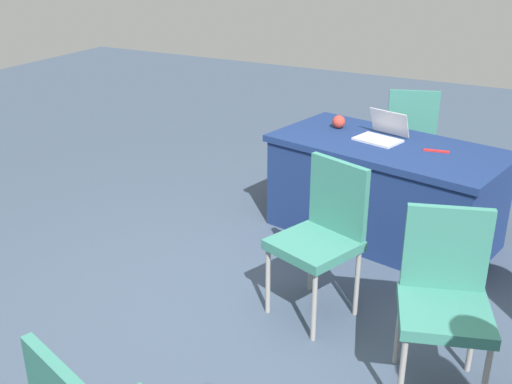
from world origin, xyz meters
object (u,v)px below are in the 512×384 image
(table_foreground, at_px, (384,190))
(chair_tucked_right, at_px, (410,133))
(yarn_ball, at_px, (339,122))
(chair_back_row, at_px, (445,293))
(scissors_red, at_px, (436,151))
(laptop_silver, at_px, (381,134))
(chair_aisle, at_px, (323,230))

(table_foreground, height_order, chair_tucked_right, chair_tucked_right)
(table_foreground, xyz_separation_m, yarn_ball, (0.47, -0.20, 0.42))
(yarn_ball, bearing_deg, chair_back_row, 125.50)
(yarn_ball, bearing_deg, scissors_red, 165.96)
(laptop_silver, bearing_deg, chair_back_row, 133.20)
(table_foreground, bearing_deg, chair_tucked_right, -84.79)
(laptop_silver, bearing_deg, chair_tucked_right, -73.94)
(chair_back_row, height_order, yarn_ball, chair_back_row)
(laptop_silver, bearing_deg, scissors_red, -175.01)
(chair_aisle, bearing_deg, scissors_red, -88.35)
(table_foreground, xyz_separation_m, chair_tucked_right, (0.09, -0.99, 0.17))
(chair_back_row, bearing_deg, yarn_ball, -72.54)
(scissors_red, bearing_deg, chair_aisle, 61.84)
(chair_tucked_right, bearing_deg, chair_back_row, -90.30)
(scissors_red, bearing_deg, laptop_silver, -20.50)
(chair_back_row, bearing_deg, chair_aisle, -41.62)
(table_foreground, xyz_separation_m, laptop_silver, (0.08, -0.07, 0.41))
(chair_aisle, xyz_separation_m, chair_back_row, (-0.79, 0.34, -0.01))
(yarn_ball, bearing_deg, chair_tucked_right, -115.19)
(scissors_red, bearing_deg, chair_tucked_right, -76.42)
(chair_tucked_right, distance_m, chair_aisle, 2.16)
(chair_tucked_right, bearing_deg, laptop_silver, -108.30)
(table_foreground, distance_m, chair_tucked_right, 1.01)
(table_foreground, bearing_deg, chair_back_row, 116.51)
(chair_tucked_right, distance_m, yarn_ball, 0.92)
(table_foreground, relative_size, chair_aisle, 1.92)
(table_foreground, xyz_separation_m, chair_back_row, (-0.75, 1.51, 0.16))
(chair_aisle, distance_m, chair_back_row, 0.86)
(table_foreground, xyz_separation_m, scissors_red, (-0.35, 0.01, 0.37))
(chair_tucked_right, bearing_deg, chair_aisle, -107.40)
(scissors_red, bearing_deg, table_foreground, -11.03)
(chair_tucked_right, height_order, laptop_silver, laptop_silver)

